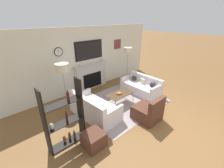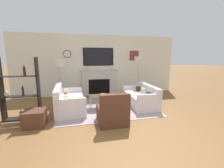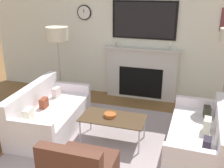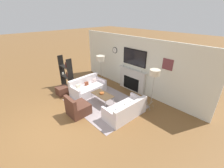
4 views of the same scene
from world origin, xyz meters
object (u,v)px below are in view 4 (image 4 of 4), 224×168
object	(u,v)px
decorative_bowl	(102,93)
floor_lamp_right	(155,73)
couch_right	(125,110)
floor_lamp_left	(101,59)
couch_left	(88,88)
coffee_table	(102,95)
armchair	(78,108)
shelf_unit	(66,75)
ottoman	(62,91)

from	to	relation	value
decorative_bowl	floor_lamp_right	distance (m)	2.42
couch_right	decorative_bowl	bearing A→B (deg)	-179.03
couch_right	decorative_bowl	distance (m)	1.41
couch_right	floor_lamp_left	world-z (taller)	floor_lamp_left
couch_left	coffee_table	world-z (taller)	couch_left
coffee_table	floor_lamp_right	xyz separation A→B (m)	(1.72, 1.21, 1.20)
coffee_table	floor_lamp_left	size ratio (longest dim) A/B	0.63
couch_right	armchair	world-z (taller)	armchair
couch_left	floor_lamp_right	size ratio (longest dim) A/B	0.99
armchair	decorative_bowl	world-z (taller)	armchair
floor_lamp_right	shelf_unit	xyz separation A→B (m)	(-4.11, -1.63, -0.84)
couch_right	armchair	distance (m)	1.88
floor_lamp_left	shelf_unit	size ratio (longest dim) A/B	0.96
couch_left	floor_lamp_right	xyz separation A→B (m)	(2.90, 1.17, 1.32)
couch_left	ottoman	bearing A→B (deg)	-127.24
shelf_unit	ottoman	distance (m)	0.90
couch_left	coffee_table	bearing A→B (deg)	-1.95
decorative_bowl	shelf_unit	xyz separation A→B (m)	(-2.34, -0.44, 0.30)
coffee_table	shelf_unit	size ratio (longest dim) A/B	0.61
floor_lamp_left	floor_lamp_right	bearing A→B (deg)	0.00
coffee_table	decorative_bowl	distance (m)	0.08
shelf_unit	ottoman	world-z (taller)	shelf_unit
armchair	shelf_unit	size ratio (longest dim) A/B	0.49
armchair	decorative_bowl	bearing A→B (deg)	91.34
couch_left	shelf_unit	bearing A→B (deg)	-159.09
decorative_bowl	shelf_unit	size ratio (longest dim) A/B	0.12
couch_left	couch_right	size ratio (longest dim) A/B	1.02
ottoman	couch_right	bearing A→B (deg)	17.01
ottoman	floor_lamp_right	bearing A→B (deg)	30.65
floor_lamp_left	decorative_bowl	bearing A→B (deg)	-38.40
decorative_bowl	shelf_unit	bearing A→B (deg)	-169.33
coffee_table	decorative_bowl	size ratio (longest dim) A/B	5.15
couch_left	couch_right	world-z (taller)	couch_left
ottoman	decorative_bowl	bearing A→B (deg)	27.42
armchair	shelf_unit	world-z (taller)	shelf_unit
floor_lamp_left	floor_lamp_right	distance (m)	3.27
shelf_unit	coffee_table	bearing A→B (deg)	10.01
armchair	floor_lamp_right	world-z (taller)	floor_lamp_right
couch_right	ottoman	size ratio (longest dim) A/B	3.39
floor_lamp_left	floor_lamp_right	xyz separation A→B (m)	(3.27, 0.00, 0.12)
coffee_table	floor_lamp_right	bearing A→B (deg)	35.09
coffee_table	decorative_bowl	xyz separation A→B (m)	(-0.05, 0.02, 0.06)
couch_right	floor_lamp_right	distance (m)	1.81
coffee_table	floor_lamp_left	xyz separation A→B (m)	(-1.55, 1.21, 1.08)
couch_left	shelf_unit	xyz separation A→B (m)	(-1.21, -0.46, 0.48)
couch_left	decorative_bowl	size ratio (longest dim) A/B	8.66
coffee_table	ottoman	world-z (taller)	coffee_table
decorative_bowl	floor_lamp_left	distance (m)	2.17
couch_right	floor_lamp_left	bearing A→B (deg)	158.08
coffee_table	ottoman	distance (m)	2.18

